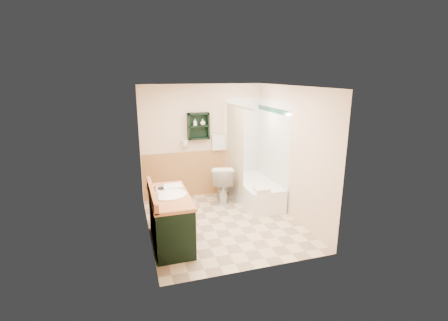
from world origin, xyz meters
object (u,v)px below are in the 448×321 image
at_px(toilet, 222,183).
at_px(soap_bottle_b, 203,123).
at_px(vanity_book, 156,184).
at_px(bathtub, 255,191).
at_px(hair_dryer, 184,143).
at_px(soap_bottle_a, 195,124).
at_px(wall_shelf, 198,126).
at_px(vanity, 170,219).

distance_m(toilet, soap_bottle_b, 1.32).
bearing_deg(vanity_book, bathtub, -3.85).
bearing_deg(hair_dryer, soap_bottle_a, -7.54).
bearing_deg(soap_bottle_a, soap_bottle_b, 0.00).
height_order(wall_shelf, vanity_book, wall_shelf).
height_order(vanity_book, soap_bottle_b, soap_bottle_b).
relative_size(wall_shelf, soap_bottle_b, 4.22).
xyz_separation_m(wall_shelf, soap_bottle_a, (-0.07, -0.01, 0.05)).
height_order(hair_dryer, vanity, hair_dryer).
bearing_deg(bathtub, hair_dryer, 152.97).
bearing_deg(vanity, soap_bottle_a, 65.89).
bearing_deg(vanity_book, vanity, -86.70).
bearing_deg(vanity, vanity_book, 120.78).
xyz_separation_m(wall_shelf, bathtub, (1.03, -0.65, -1.32)).
relative_size(vanity_book, soap_bottle_b, 1.62).
height_order(vanity, soap_bottle_a, soap_bottle_a).
height_order(hair_dryer, soap_bottle_b, soap_bottle_b).
distance_m(bathtub, soap_bottle_a, 1.87).
bearing_deg(wall_shelf, soap_bottle_b, -3.17).
bearing_deg(wall_shelf, bathtub, -32.42).
relative_size(soap_bottle_a, soap_bottle_b, 1.05).
height_order(bathtub, toilet, toilet).
relative_size(hair_dryer, vanity_book, 1.14).
bearing_deg(vanity_book, soap_bottle_b, 26.09).
xyz_separation_m(hair_dryer, soap_bottle_b, (0.39, -0.03, 0.42)).
height_order(wall_shelf, soap_bottle_a, wall_shelf).
height_order(hair_dryer, bathtub, hair_dryer).
bearing_deg(soap_bottle_a, toilet, -36.75).
bearing_deg(vanity_book, soap_bottle_a, 30.19).
distance_m(wall_shelf, toilet, 1.28).
relative_size(vanity, soap_bottle_b, 9.77).
bearing_deg(soap_bottle_b, bathtub, -34.66).
bearing_deg(soap_bottle_b, toilet, -48.73).
height_order(toilet, soap_bottle_b, soap_bottle_b).
bearing_deg(vanity, bathtub, 31.78).
height_order(hair_dryer, vanity_book, hair_dryer).
xyz_separation_m(vanity, toilet, (1.30, 1.48, -0.02)).
xyz_separation_m(vanity, vanity_book, (-0.17, 0.28, 0.51)).
bearing_deg(hair_dryer, wall_shelf, -4.76).
distance_m(hair_dryer, vanity_book, 1.78).
distance_m(vanity_book, soap_bottle_b, 2.06).
distance_m(wall_shelf, soap_bottle_b, 0.11).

